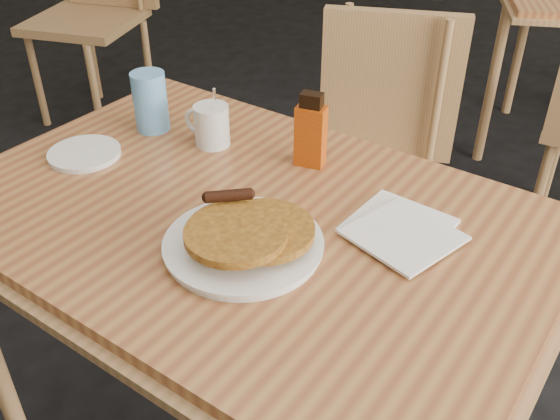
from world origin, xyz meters
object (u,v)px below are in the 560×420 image
object	(u,v)px
coffee_mug	(211,124)
syrup_bottle	(311,132)
chair_main_far	(374,143)
main_table	(244,228)
blue_tumbler	(150,102)
pancake_plate	(244,238)

from	to	relation	value
coffee_mug	syrup_bottle	size ratio (longest dim) A/B	0.90
chair_main_far	syrup_bottle	xyz separation A→B (m)	(0.05, -0.52, 0.29)
main_table	blue_tumbler	size ratio (longest dim) A/B	9.13
chair_main_far	coffee_mug	world-z (taller)	chair_main_far
chair_main_far	pancake_plate	world-z (taller)	chair_main_far
pancake_plate	blue_tumbler	bearing A→B (deg)	146.63
syrup_bottle	chair_main_far	bearing A→B (deg)	87.14
chair_main_far	main_table	bearing A→B (deg)	-105.77
main_table	chair_main_far	distance (m)	0.76
chair_main_far	coffee_mug	distance (m)	0.64
syrup_bottle	blue_tumbler	distance (m)	0.40
chair_main_far	blue_tumbler	bearing A→B (deg)	-138.93
coffee_mug	chair_main_far	bearing A→B (deg)	62.84
pancake_plate	chair_main_far	bearing A→B (deg)	95.94
syrup_bottle	blue_tumbler	size ratio (longest dim) A/B	1.17
pancake_plate	syrup_bottle	world-z (taller)	syrup_bottle
chair_main_far	coffee_mug	xyz separation A→B (m)	(-0.18, -0.55, 0.26)
coffee_mug	pancake_plate	bearing A→B (deg)	-56.09
coffee_mug	main_table	bearing A→B (deg)	-51.83
pancake_plate	syrup_bottle	distance (m)	0.33
pancake_plate	coffee_mug	xyz separation A→B (m)	(-0.27, 0.29, 0.02)
pancake_plate	coffee_mug	distance (m)	0.40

